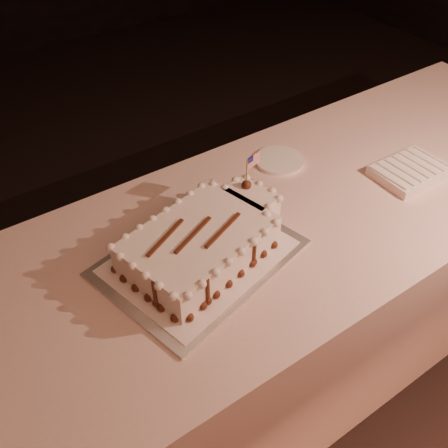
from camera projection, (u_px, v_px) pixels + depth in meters
banquet_table at (285, 289)px, 1.74m from camera, size 2.40×0.80×0.75m
cake_board at (199, 258)px, 1.33m from camera, size 0.58×0.48×0.01m
doily at (199, 256)px, 1.33m from camera, size 0.51×0.44×0.00m
sheet_cake at (206, 239)px, 1.31m from camera, size 0.49×0.34×0.19m
napkin_stack at (410, 171)px, 1.60m from camera, size 0.23×0.17×0.04m
side_plate at (279, 161)px, 1.66m from camera, size 0.16×0.16×0.01m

